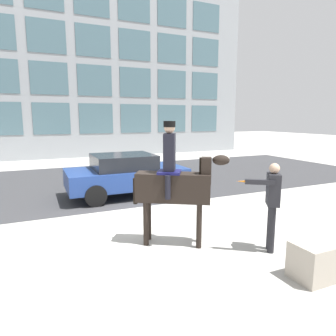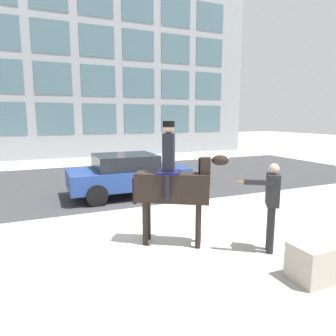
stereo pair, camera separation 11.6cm
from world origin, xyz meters
name	(u,v)px [view 1 (the left image)]	position (x,y,z in m)	size (l,w,h in m)	color
ground_plane	(137,213)	(0.00, 0.00, 0.00)	(80.00, 80.00, 0.00)	#B2AFA8
road_surface	(102,181)	(0.00, 4.75, 0.00)	(25.43, 8.50, 0.01)	#38383A
office_building_facade	(70,24)	(0.00, 12.99, 8.45)	(25.43, 0.33, 16.87)	#93999E
mounted_horse_lead	(175,183)	(0.10, -2.28, 1.30)	(1.78, 1.25, 2.57)	black
pedestrian_bystander	(272,200)	(1.68, -3.38, 1.05)	(0.91, 0.50, 1.77)	#232328
street_car_near_lane	(126,174)	(0.29, 2.01, 0.75)	(3.95, 2.03, 1.42)	navy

